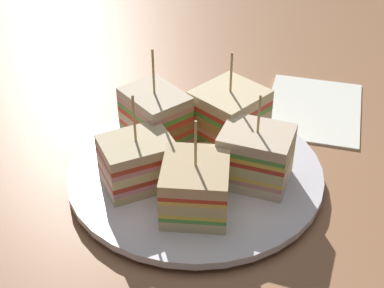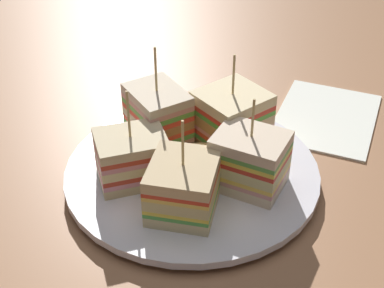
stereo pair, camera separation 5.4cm
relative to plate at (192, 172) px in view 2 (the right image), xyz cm
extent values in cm
cube|color=#A5704C|center=(0.00, 0.00, -1.76)|extent=(112.90, 80.88, 1.80)
cylinder|color=white|center=(0.00, 0.00, -0.54)|extent=(16.00, 16.00, 0.64)
cylinder|color=white|center=(0.00, 0.00, 0.17)|extent=(25.81, 25.81, 0.78)
cube|color=beige|center=(-6.03, -0.18, 1.12)|extent=(7.06, 6.42, 1.12)
cube|color=#9E7242|center=(-2.80, -0.44, 1.12)|extent=(0.73, 5.79, 1.12)
cube|color=#53B049|center=(-6.03, -0.18, 1.89)|extent=(7.06, 6.42, 0.42)
cube|color=yellow|center=(-6.03, -0.18, 2.31)|extent=(7.06, 6.42, 0.42)
cube|color=#D4C585|center=(-6.03, -0.18, 3.08)|extent=(7.06, 6.42, 1.12)
cube|color=#9E7242|center=(-2.80, -0.44, 3.08)|extent=(0.73, 5.79, 1.12)
cube|color=#F6CA56|center=(-6.03, -0.18, 3.85)|extent=(7.06, 6.42, 0.42)
cube|color=red|center=(-6.03, -0.18, 4.27)|extent=(7.06, 6.42, 0.42)
cube|color=#D4B583|center=(-6.03, -0.18, 5.04)|extent=(7.06, 6.42, 1.12)
cylinder|color=tan|center=(-6.03, -0.18, 7.89)|extent=(0.24, 0.24, 4.59)
cube|color=beige|center=(-1.79, -5.76, 1.11)|extent=(7.18, 7.99, 1.10)
cube|color=#B2844C|center=(-0.72, -2.71, 1.11)|extent=(4.97, 1.97, 1.10)
cube|color=#D8948F|center=(-1.79, -5.76, 1.90)|extent=(7.18, 7.99, 0.48)
cube|color=#F3CA52|center=(-1.79, -5.76, 2.38)|extent=(7.18, 7.99, 0.48)
cube|color=beige|center=(-1.79, -5.76, 3.16)|extent=(7.18, 7.99, 1.10)
cube|color=#9E7242|center=(-0.72, -2.71, 3.16)|extent=(4.97, 1.97, 1.10)
cube|color=red|center=(-1.79, -5.76, 3.95)|extent=(7.18, 7.99, 0.48)
cube|color=#EED549|center=(-1.79, -5.76, 4.43)|extent=(7.18, 7.99, 0.48)
cube|color=#5DA848|center=(-1.79, -5.76, 4.91)|extent=(7.18, 7.99, 0.48)
cube|color=beige|center=(-1.79, -5.76, 5.70)|extent=(7.18, 7.99, 1.10)
cylinder|color=tan|center=(-1.79, -5.76, 8.22)|extent=(0.24, 0.24, 3.95)
cube|color=#E1BA84|center=(4.89, -3.54, 1.13)|extent=(9.06, 9.06, 1.15)
cube|color=#9E7242|center=(2.59, -1.26, 1.13)|extent=(4.47, 4.51, 1.15)
cube|color=#55AC48|center=(4.89, -3.54, 1.98)|extent=(9.06, 9.06, 0.55)
cube|color=#D7482A|center=(4.89, -3.54, 2.53)|extent=(9.06, 9.06, 0.55)
cube|color=#D7918D|center=(4.89, -3.54, 3.07)|extent=(9.06, 9.06, 0.55)
cube|color=beige|center=(4.89, -3.54, 3.92)|extent=(9.06, 9.06, 1.15)
cube|color=#B2844C|center=(2.59, -1.26, 3.92)|extent=(4.47, 4.51, 1.15)
cube|color=#58B040|center=(4.89, -3.54, 4.77)|extent=(9.06, 9.06, 0.55)
cube|color=#E43E2E|center=(4.89, -3.54, 5.31)|extent=(9.06, 9.06, 0.55)
cube|color=beige|center=(4.89, -3.54, 6.16)|extent=(9.06, 9.06, 1.15)
cylinder|color=tan|center=(4.89, -3.54, 8.92)|extent=(0.24, 0.24, 4.37)
cube|color=beige|center=(4.31, 4.22, 1.02)|extent=(8.32, 8.09, 0.92)
cube|color=#9E7242|center=(1.79, 2.18, 1.02)|extent=(3.32, 4.02, 0.92)
cube|color=#E7A89D|center=(4.31, 4.22, 1.77)|extent=(8.32, 8.09, 0.59)
cube|color=#60B050|center=(4.31, 4.22, 2.35)|extent=(8.32, 8.09, 0.59)
cube|color=#E24632|center=(4.31, 4.22, 2.94)|extent=(8.32, 8.09, 0.59)
cube|color=beige|center=(4.31, 4.22, 3.69)|extent=(8.32, 8.09, 0.92)
cube|color=#9E7242|center=(1.79, 2.18, 3.69)|extent=(3.32, 4.02, 0.92)
cube|color=#DF422F|center=(4.31, 4.22, 4.44)|extent=(8.32, 8.09, 0.59)
cube|color=#62B148|center=(4.31, 4.22, 5.03)|extent=(8.32, 8.09, 0.59)
cube|color=#E5A194|center=(4.31, 4.22, 5.61)|extent=(8.32, 8.09, 0.59)
cube|color=beige|center=(4.31, 4.22, 6.37)|extent=(8.32, 8.09, 0.92)
cylinder|color=tan|center=(4.31, 4.22, 9.26)|extent=(0.24, 0.24, 4.88)
cube|color=beige|center=(-2.32, 5.57, 1.05)|extent=(7.50, 8.19, 0.97)
cube|color=#9E7242|center=(-0.96, 2.63, 1.05)|extent=(4.75, 2.38, 0.97)
cube|color=pink|center=(-2.32, 5.57, 1.79)|extent=(7.50, 8.19, 0.52)
cube|color=red|center=(-2.32, 5.57, 2.31)|extent=(7.50, 8.19, 0.52)
cube|color=beige|center=(-2.32, 5.57, 3.06)|extent=(7.50, 8.19, 0.97)
cube|color=#B2844C|center=(-0.96, 2.63, 3.06)|extent=(4.75, 2.38, 0.97)
cube|color=pink|center=(-2.32, 5.57, 3.81)|extent=(7.50, 8.19, 0.52)
cube|color=#C83F29|center=(-2.32, 5.57, 4.32)|extent=(7.50, 8.19, 0.52)
cube|color=beige|center=(-2.32, 5.57, 5.07)|extent=(7.50, 8.19, 0.97)
cylinder|color=tan|center=(-2.32, 5.57, 8.00)|extent=(0.24, 0.24, 4.89)
cylinder|color=#E3C46D|center=(1.19, 1.26, 0.90)|extent=(5.83, 5.82, 0.92)
cylinder|color=#D4BF5D|center=(1.47, -0.21, 1.22)|extent=(5.07, 5.06, 0.74)
cylinder|color=#E8CF73|center=(0.15, -0.85, 1.91)|extent=(5.24, 5.25, 0.76)
cylinder|color=#ECCD84|center=(0.59, -0.53, 1.99)|extent=(4.22, 4.19, 0.87)
cube|color=white|center=(13.63, -14.51, -0.61)|extent=(17.25, 14.69, 0.50)
camera|label=1|loc=(-43.83, -0.36, 34.80)|focal=51.13mm
camera|label=2|loc=(-43.45, -5.72, 34.80)|focal=51.13mm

